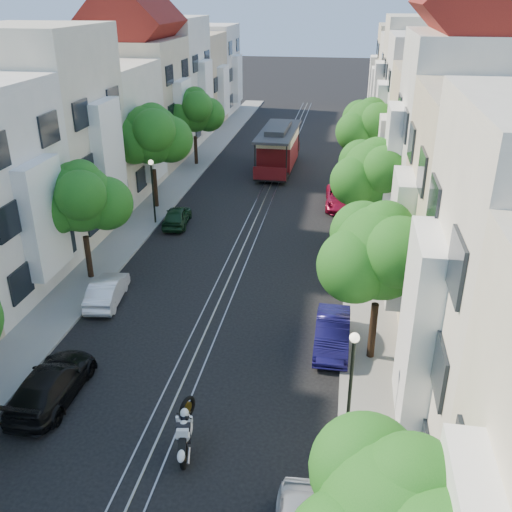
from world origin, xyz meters
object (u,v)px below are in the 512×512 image
at_px(tree_w_d, 195,112).
at_px(lamp_east, 352,372).
at_px(tree_e_c, 374,174).
at_px(tree_e_b, 382,255).
at_px(parked_car_e_mid, 332,333).
at_px(lamp_west, 152,182).
at_px(sportbike_rider, 185,430).
at_px(tree_w_c, 152,136).
at_px(parked_car_w_far, 177,216).
at_px(parked_car_w_mid, 107,290).
at_px(cable_car, 278,146).
at_px(parked_car_e_far, 342,198).
at_px(tree_e_d, 370,127).
at_px(parked_car_w_near, 51,383).
at_px(tree_w_b, 82,200).

bearing_deg(tree_w_d, lamp_east, -67.20).
relative_size(tree_e_c, lamp_east, 1.57).
relative_size(tree_e_b, parked_car_e_mid, 1.65).
height_order(tree_e_b, lamp_west, tree_e_b).
bearing_deg(sportbike_rider, lamp_west, 101.92).
distance_m(tree_w_c, parked_car_w_far, 5.81).
bearing_deg(tree_w_d, parked_car_w_mid, -85.72).
height_order(tree_e_c, tree_w_d, same).
height_order(sportbike_rider, cable_car, cable_car).
xyz_separation_m(parked_car_w_mid, parked_car_w_far, (0.49, 10.25, 0.00)).
bearing_deg(lamp_east, parked_car_w_far, 121.73).
height_order(cable_car, parked_car_w_far, cable_car).
relative_size(parked_car_e_far, parked_car_w_far, 1.34).
height_order(tree_e_b, parked_car_w_mid, tree_e_b).
height_order(parked_car_e_far, parked_car_w_mid, parked_car_e_far).
relative_size(tree_e_d, parked_car_w_near, 1.46).
height_order(tree_e_d, parked_car_w_mid, tree_e_d).
bearing_deg(sportbike_rider, tree_e_d, 68.66).
bearing_deg(tree_e_c, lamp_east, -93.44).
height_order(tree_w_d, sportbike_rider, tree_w_d).
height_order(tree_e_d, sportbike_rider, tree_e_d).
xyz_separation_m(tree_w_c, cable_car, (7.17, 10.54, -3.03)).
relative_size(tree_e_b, lamp_east, 1.61).
relative_size(cable_car, parked_car_e_mid, 2.23).
height_order(tree_w_b, lamp_west, tree_w_b).
distance_m(lamp_west, parked_car_e_far, 13.17).
bearing_deg(tree_w_c, parked_car_w_far, -52.16).
bearing_deg(parked_car_e_mid, parked_car_w_far, 130.16).
xyz_separation_m(tree_e_c, tree_e_d, (0.00, 11.00, 0.27)).
distance_m(parked_car_e_far, parked_car_w_far, 11.67).
xyz_separation_m(tree_w_c, lamp_east, (13.44, -20.98, -2.22)).
bearing_deg(tree_w_b, tree_e_c, 22.62).
bearing_deg(tree_w_d, tree_e_d, -19.15).
relative_size(lamp_west, cable_car, 0.46).
xyz_separation_m(tree_w_b, lamp_west, (0.84, 8.02, -1.55)).
height_order(lamp_east, sportbike_rider, lamp_east).
bearing_deg(parked_car_w_near, parked_car_e_far, -114.48).
xyz_separation_m(tree_e_c, parked_car_w_near, (-11.74, -15.46, -3.92)).
xyz_separation_m(tree_e_b, parked_car_w_mid, (-12.59, 2.79, -4.11)).
bearing_deg(parked_car_w_near, tree_w_d, -85.71).
distance_m(tree_e_b, cable_car, 27.64).
bearing_deg(tree_w_b, parked_car_w_near, -74.29).
height_order(tree_w_d, parked_car_w_far, tree_w_d).
bearing_deg(parked_car_e_mid, lamp_west, 133.92).
bearing_deg(parked_car_w_near, lamp_west, -84.60).
xyz_separation_m(tree_w_b, lamp_east, (13.44, -9.98, -1.55)).
height_order(tree_e_d, tree_w_d, tree_e_d).
distance_m(tree_w_c, lamp_east, 25.01).
distance_m(cable_car, parked_car_w_mid, 24.39).
bearing_deg(cable_car, parked_car_e_far, -54.84).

